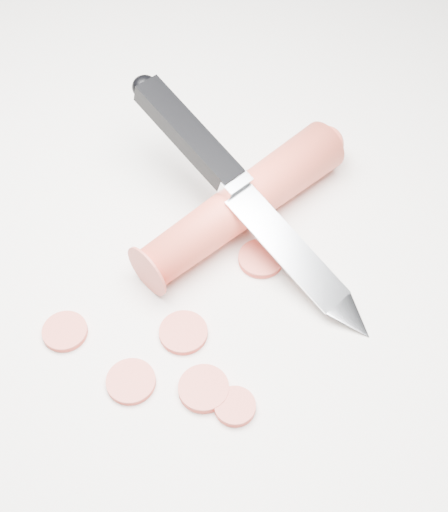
{
  "coord_description": "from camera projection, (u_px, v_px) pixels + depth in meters",
  "views": [
    {
      "loc": [
        0.01,
        -0.35,
        0.48
      ],
      "look_at": [
        0.04,
        -0.01,
        0.02
      ],
      "focal_mm": 50.0,
      "sensor_mm": 36.0,
      "label": 1
    }
  ],
  "objects": [
    {
      "name": "carrot_slice_5",
      "position": [
        261.0,
        259.0,
        0.59
      ],
      "size": [
        0.04,
        0.04,
        0.01
      ],
      "primitive_type": "cylinder",
      "color": "#C8493A",
      "rests_on": "ground"
    },
    {
      "name": "carrot_slice_4",
      "position": [
        131.0,
        382.0,
        0.52
      ],
      "size": [
        0.04,
        0.04,
        0.01
      ],
      "primitive_type": "cylinder",
      "color": "#C8493A",
      "rests_on": "ground"
    },
    {
      "name": "kitchen_knife",
      "position": [
        249.0,
        197.0,
        0.57
      ],
      "size": [
        0.2,
        0.24,
        0.09
      ],
      "primitive_type": null,
      "color": "silver",
      "rests_on": "ground"
    },
    {
      "name": "carrot_slice_2",
      "position": [
        204.0,
        389.0,
        0.52
      ],
      "size": [
        0.04,
        0.04,
        0.01
      ],
      "primitive_type": "cylinder",
      "color": "#C8493A",
      "rests_on": "ground"
    },
    {
      "name": "ground",
      "position": [
        169.0,
        265.0,
        0.59
      ],
      "size": [
        2.4,
        2.4,
        0.0
      ],
      "primitive_type": "plane",
      "color": "white",
      "rests_on": "ground"
    },
    {
      "name": "carrot",
      "position": [
        242.0,
        203.0,
        0.6
      ],
      "size": [
        0.19,
        0.16,
        0.04
      ],
      "primitive_type": "cylinder",
      "rotation": [
        1.57,
        0.0,
        -0.91
      ],
      "color": "#E94530",
      "rests_on": "ground"
    },
    {
      "name": "carrot_slice_1",
      "position": [
        235.0,
        407.0,
        0.51
      ],
      "size": [
        0.03,
        0.03,
        0.01
      ],
      "primitive_type": "cylinder",
      "color": "#C8493A",
      "rests_on": "ground"
    },
    {
      "name": "carrot_slice_3",
      "position": [
        183.0,
        333.0,
        0.55
      ],
      "size": [
        0.04,
        0.04,
        0.01
      ],
      "primitive_type": "cylinder",
      "color": "#C8493A",
      "rests_on": "ground"
    },
    {
      "name": "carrot_slice_0",
      "position": [
        65.0,
        331.0,
        0.55
      ],
      "size": [
        0.03,
        0.03,
        0.01
      ],
      "primitive_type": "cylinder",
      "color": "#C8493A",
      "rests_on": "ground"
    }
  ]
}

